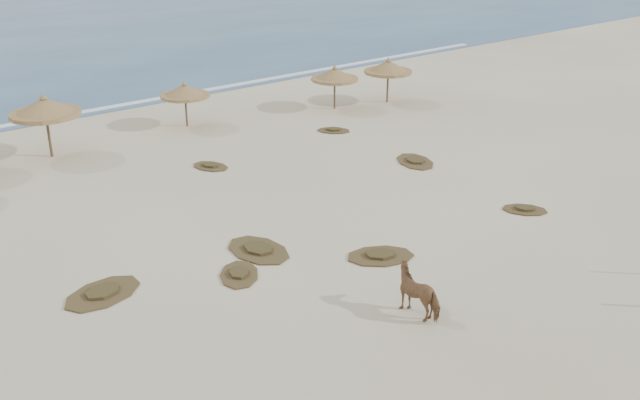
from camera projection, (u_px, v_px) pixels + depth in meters
The scene contains 15 objects.
ground at pixel (361, 311), 21.09m from camera, with size 160.00×160.00×0.00m, color beige.
foam_line at pixel (50, 118), 39.75m from camera, with size 70.00×0.60×0.01m, color white.
palapa_3 at pixel (45, 108), 32.91m from camera, with size 3.38×3.38×3.05m.
palapa_4 at pixel (185, 91), 37.61m from camera, with size 3.33×3.33×2.45m.
palapa_5 at pixel (335, 75), 40.79m from camera, with size 2.86×2.86×2.56m.
palapa_6 at pixel (388, 68), 42.13m from camera, with size 3.73×3.73×2.68m.
horse at pixel (420, 291), 20.77m from camera, with size 0.77×1.69×1.43m, color #946643.
scrub_1 at pixel (103, 293), 21.98m from camera, with size 2.91×2.26×0.16m.
scrub_2 at pixel (239, 274), 23.09m from camera, with size 2.11×2.30×0.16m.
scrub_3 at pixel (258, 250), 24.69m from camera, with size 1.93×2.78×0.16m.
scrub_4 at pixel (525, 209), 27.91m from camera, with size 1.97×2.05×0.16m.
scrub_5 at pixel (415, 161), 33.05m from camera, with size 2.31×2.78×0.16m.
scrub_7 at pixel (210, 166), 32.45m from camera, with size 1.73×2.10×0.16m.
scrub_9 at pixel (380, 256), 24.28m from camera, with size 2.80×2.48×0.16m.
scrub_10 at pixel (334, 130), 37.49m from camera, with size 1.99×2.04×0.16m.
Camera 1 is at (-12.33, -13.37, 11.25)m, focal length 40.00 mm.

